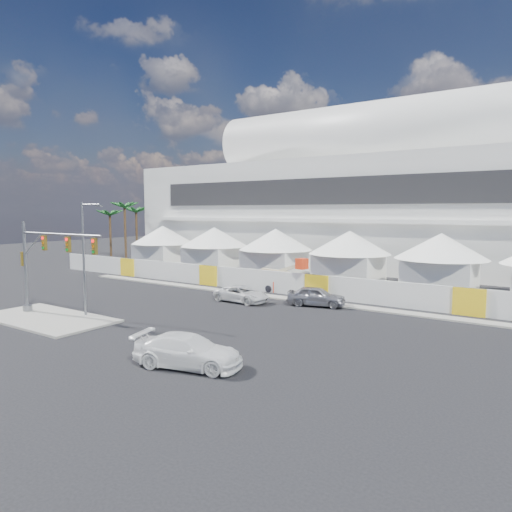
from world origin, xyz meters
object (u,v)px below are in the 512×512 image
Objects in this scene: pickup_near at (188,351)px; streetlight_median at (85,251)px; lot_car_c at (166,268)px; boom_lift at (273,281)px; sedan_silver at (316,296)px; pickup_curb at (241,294)px; traffic_mast at (41,262)px.

streetlight_median reaches higher than pickup_near.
boom_lift is (16.10, -2.13, 0.19)m from lot_car_c.
boom_lift is (-6.54, 4.09, 0.12)m from sedan_silver.
sedan_silver is 0.67× the size of boom_lift.
pickup_near reaches higher than pickup_curb.
sedan_silver is 17.49m from streetlight_median.
sedan_silver is at bearing 46.76° from streetlight_median.
pickup_near is 0.68× the size of streetlight_median.
pickup_near is 16.13m from traffic_mast.
pickup_near is 21.63m from boom_lift.
pickup_near is 13.92m from streetlight_median.
lot_car_c is at bearing 120.46° from streetlight_median.
streetlight_median is (-5.86, -10.44, 4.04)m from pickup_curb.
sedan_silver is 16.16m from pickup_near.
streetlight_median reaches higher than traffic_mast.
pickup_near is at bearing -54.10° from boom_lift.
sedan_silver is at bearing -86.60° from lot_car_c.
lot_car_c is at bearing 66.41° from pickup_curb.
traffic_mast is at bearing -139.34° from lot_car_c.
streetlight_median is (2.85, 1.56, 0.85)m from traffic_mast.
sedan_silver is at bearing -16.99° from boom_lift.
traffic_mast is at bearing -98.80° from boom_lift.
boom_lift reaches higher than lot_car_c.
sedan_silver reaches higher than lot_car_c.
traffic_mast reaches higher than pickup_near.
pickup_near is at bearing -114.42° from lot_car_c.
streetlight_median reaches higher than pickup_curb.
pickup_near is 0.60× the size of traffic_mast.
pickup_curb is 0.96× the size of lot_car_c.
lot_car_c is (-23.79, 22.35, -0.07)m from pickup_near.
traffic_mast reaches higher than pickup_curb.
boom_lift is (-7.69, 20.21, 0.12)m from pickup_near.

